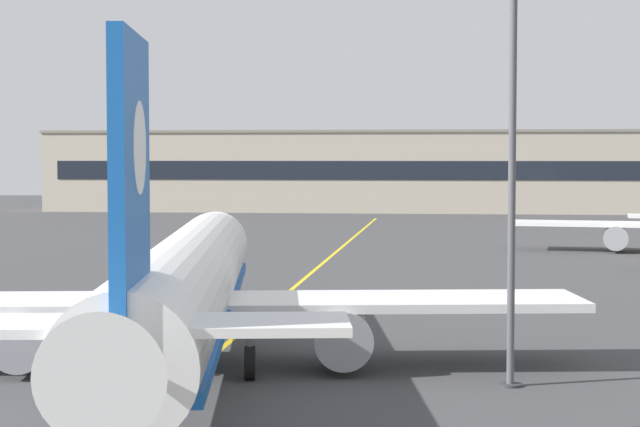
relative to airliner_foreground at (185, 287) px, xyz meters
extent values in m
cube|color=yellow|center=(0.56, 17.25, -3.37)|extent=(2.40, 179.99, 0.01)
cylinder|color=white|center=(-0.02, 0.15, 0.13)|extent=(8.87, 36.18, 3.80)
cone|color=white|center=(-2.76, 19.25, 0.13)|extent=(3.94, 3.09, 3.61)
cone|color=white|center=(2.73, -19.06, 0.53)|extent=(3.22, 3.18, 2.85)
cube|color=blue|center=(-0.02, 0.15, -0.91)|extent=(8.38, 33.31, 0.44)
cube|color=black|center=(-2.49, 17.37, 0.80)|extent=(2.98, 1.49, 0.60)
cube|color=white|center=(-0.11, 0.74, -0.72)|extent=(32.36, 9.29, 0.36)
cylinder|color=gray|center=(-6.10, -1.13, -1.94)|extent=(2.79, 3.89, 2.30)
cylinder|color=black|center=(-6.36, 0.70, -1.94)|extent=(1.96, 0.46, 1.95)
cylinder|color=gray|center=(6.17, 0.63, -1.94)|extent=(2.79, 3.89, 2.30)
cylinder|color=black|center=(5.91, 2.46, -1.94)|extent=(1.96, 0.46, 1.95)
cube|color=blue|center=(2.22, -15.49, 4.68)|extent=(1.08, 4.81, 7.20)
cylinder|color=white|center=(2.18, -15.20, 5.40)|extent=(0.78, 2.44, 2.40)
cube|color=white|center=(2.31, -16.09, 0.99)|extent=(11.29, 4.33, 0.24)
cylinder|color=#4C4C51|center=(-2.08, 14.50, -1.89)|extent=(0.24, 0.24, 1.60)
cylinder|color=black|center=(-2.08, 14.50, -2.92)|extent=(0.52, 0.95, 0.90)
cylinder|color=#4C4C51|center=(-2.31, -2.20, -1.59)|extent=(0.24, 0.24, 1.60)
cylinder|color=black|center=(-2.31, -2.20, -2.72)|extent=(0.58, 1.34, 1.30)
cylinder|color=#4C4C51|center=(2.84, -1.47, -1.59)|extent=(0.24, 0.24, 1.60)
cylinder|color=black|center=(2.84, -1.47, -2.72)|extent=(0.58, 1.34, 1.30)
cylinder|color=gray|center=(25.69, 56.67, -2.04)|extent=(2.59, 3.62, 2.14)
cylinder|color=black|center=(25.93, 58.38, -2.04)|extent=(1.83, 0.42, 1.82)
cylinder|color=#515156|center=(12.67, -1.58, 4.03)|extent=(0.28, 0.28, 14.80)
cylinder|color=#333338|center=(12.67, -1.58, -3.32)|extent=(0.90, 0.90, 0.10)
cone|color=orange|center=(1.37, 15.70, -3.09)|extent=(0.36, 0.36, 0.55)
cylinder|color=white|center=(1.37, 15.70, -3.07)|extent=(0.23, 0.23, 0.07)
cube|color=orange|center=(1.37, 15.70, -3.35)|extent=(0.44, 0.44, 0.03)
cube|color=#B2A893|center=(12.41, 125.86, 2.65)|extent=(125.49, 12.00, 12.03)
cube|color=black|center=(12.41, 119.81, 3.05)|extent=(120.47, 0.12, 2.80)
cube|color=gray|center=(12.41, 125.86, 8.86)|extent=(125.89, 12.40, 0.40)
camera|label=1|loc=(9.93, -42.49, 5.19)|focal=61.58mm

